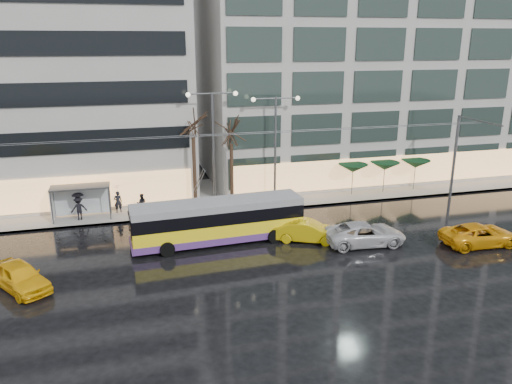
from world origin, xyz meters
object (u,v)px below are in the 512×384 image
object	(u,v)px
trolleybus	(218,222)
street_lamp_near	(213,134)
taxi_a	(20,276)
bus_shelter	(76,195)

from	to	relation	value
trolleybus	street_lamp_near	xyz separation A→B (m)	(1.06, 7.10, 4.58)
trolleybus	taxi_a	world-z (taller)	trolleybus
trolleybus	street_lamp_near	bearing A→B (deg)	81.48
street_lamp_near	trolleybus	bearing A→B (deg)	-98.52
street_lamp_near	taxi_a	world-z (taller)	street_lamp_near
trolleybus	bus_shelter	xyz separation A→B (m)	(-9.32, 6.99, 0.55)
bus_shelter	street_lamp_near	bearing A→B (deg)	0.63
street_lamp_near	taxi_a	distance (m)	17.34
trolleybus	bus_shelter	size ratio (longest dim) A/B	2.71
bus_shelter	street_lamp_near	xyz separation A→B (m)	(10.38, 0.11, 4.03)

